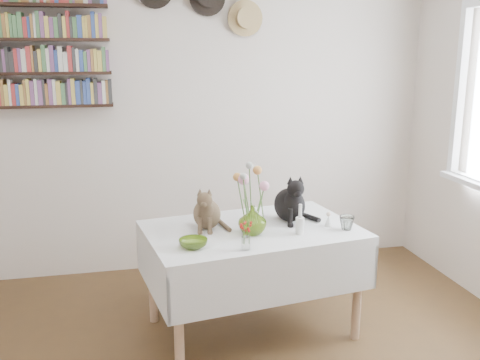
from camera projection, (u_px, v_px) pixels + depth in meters
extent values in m
cube|color=beige|center=(190.00, 120.00, 4.36)|extent=(4.04, 0.04, 2.54)
cube|color=white|center=(462.00, 92.00, 4.02)|extent=(0.06, 0.06, 1.20)
cube|color=white|center=(252.00, 232.00, 3.39)|extent=(1.43, 1.04, 0.06)
cylinder|color=tan|center=(179.00, 324.00, 2.96)|extent=(0.06, 0.06, 0.65)
cylinder|color=tan|center=(357.00, 291.00, 3.37)|extent=(0.06, 0.06, 0.65)
cylinder|color=tan|center=(152.00, 277.00, 3.58)|extent=(0.06, 0.06, 0.65)
cylinder|color=tan|center=(306.00, 254.00, 3.99)|extent=(0.06, 0.06, 0.65)
imported|color=#A2CA41|center=(252.00, 220.00, 3.26)|extent=(0.24, 0.24, 0.18)
imported|color=#A2CA41|center=(193.00, 243.00, 3.04)|extent=(0.22, 0.22, 0.05)
imported|color=white|center=(347.00, 223.00, 3.35)|extent=(0.13, 0.13, 0.09)
cylinder|color=white|center=(300.00, 226.00, 3.27)|extent=(0.05, 0.05, 0.11)
cylinder|color=white|center=(300.00, 211.00, 3.25)|extent=(0.02, 0.02, 0.08)
cylinder|color=white|center=(246.00, 243.00, 3.01)|extent=(0.05, 0.05, 0.08)
cone|color=white|center=(328.00, 221.00, 3.41)|extent=(0.05, 0.05, 0.07)
sphere|color=beige|center=(329.00, 214.00, 3.40)|extent=(0.03, 0.03, 0.03)
cylinder|color=#4C7233|center=(247.00, 202.00, 3.24)|extent=(0.01, 0.01, 0.30)
sphere|color=pink|center=(247.00, 178.00, 3.20)|extent=(0.07, 0.07, 0.07)
cylinder|color=#4C7233|center=(260.00, 206.00, 3.23)|extent=(0.01, 0.01, 0.26)
sphere|color=pink|center=(260.00, 185.00, 3.20)|extent=(0.06, 0.06, 0.06)
cylinder|color=#4C7233|center=(261.00, 198.00, 3.27)|extent=(0.01, 0.01, 0.34)
sphere|color=#CC883C|center=(261.00, 170.00, 3.23)|extent=(0.06, 0.06, 0.06)
cylinder|color=#4C7233|center=(241.00, 201.00, 3.26)|extent=(0.01, 0.01, 0.31)
sphere|color=#CC883C|center=(241.00, 176.00, 3.22)|extent=(0.05, 0.05, 0.05)
cylinder|color=#4C7233|center=(251.00, 195.00, 3.27)|extent=(0.01, 0.01, 0.37)
sphere|color=#999E93|center=(251.00, 165.00, 3.23)|extent=(0.04, 0.04, 0.04)
cylinder|color=#4C7233|center=(246.00, 202.00, 3.19)|extent=(0.01, 0.01, 0.33)
sphere|color=#999E93|center=(246.00, 175.00, 3.15)|extent=(0.04, 0.04, 0.04)
cube|color=black|center=(45.00, 106.00, 3.99)|extent=(1.00, 0.16, 0.02)
cube|color=black|center=(42.00, 73.00, 3.94)|extent=(1.00, 0.16, 0.02)
cube|color=black|center=(39.00, 40.00, 3.88)|extent=(1.00, 0.16, 0.02)
cube|color=black|center=(36.00, 5.00, 3.82)|extent=(1.00, 0.16, 0.02)
cylinder|color=tan|center=(245.00, 18.00, 4.21)|extent=(0.28, 0.02, 0.28)
cylinder|color=tan|center=(246.00, 18.00, 4.18)|extent=(0.16, 0.08, 0.16)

